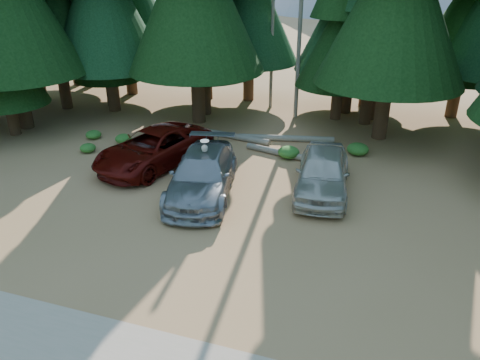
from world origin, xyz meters
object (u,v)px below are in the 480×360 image
at_px(silver_minivan_center, 202,175).
at_px(log_left, 231,136).
at_px(log_mid, 282,153).
at_px(log_right, 286,138).
at_px(red_pickup, 154,148).
at_px(frisbee_player, 205,162).
at_px(silver_minivan_right, 323,172).

relative_size(silver_minivan_center, log_left, 1.32).
distance_m(log_mid, log_right, 2.14).
xyz_separation_m(red_pickup, log_right, (5.22, 5.06, -0.70)).
xyz_separation_m(silver_minivan_center, frisbee_player, (-0.02, 0.39, 0.39)).
bearing_deg(frisbee_player, silver_minivan_center, 84.28).
distance_m(silver_minivan_center, log_right, 7.42).
relative_size(silver_minivan_right, log_mid, 1.37).
height_order(red_pickup, log_left, red_pickup).
bearing_deg(silver_minivan_center, log_mid, 54.25).
relative_size(log_mid, log_right, 0.76).
xyz_separation_m(silver_minivan_right, frisbee_player, (-4.72, -1.34, 0.36)).
relative_size(log_left, log_right, 0.89).
xyz_separation_m(log_left, log_right, (2.94, 0.56, 0.00)).
height_order(log_mid, log_right, log_right).
height_order(silver_minivan_center, silver_minivan_right, silver_minivan_right).
distance_m(silver_minivan_center, log_left, 6.68).
bearing_deg(frisbee_player, log_right, -115.47).
bearing_deg(log_left, silver_minivan_right, -30.44).
height_order(log_left, log_mid, log_left).
xyz_separation_m(silver_minivan_right, log_mid, (-2.52, 3.28, -0.75)).
relative_size(frisbee_player, log_right, 0.35).
relative_size(red_pickup, log_left, 1.36).
bearing_deg(log_mid, silver_minivan_right, -38.86).
bearing_deg(silver_minivan_center, silver_minivan_right, 8.04).
bearing_deg(red_pickup, log_mid, 44.51).
height_order(silver_minivan_center, log_mid, silver_minivan_center).
xyz_separation_m(log_left, log_mid, (3.19, -1.56, -0.00)).
xyz_separation_m(silver_minivan_center, log_right, (1.93, 7.13, -0.71)).
bearing_deg(log_right, silver_minivan_center, -117.34).
height_order(red_pickup, log_mid, red_pickup).
height_order(red_pickup, silver_minivan_center, silver_minivan_center).
bearing_deg(log_mid, frisbee_player, -101.94).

